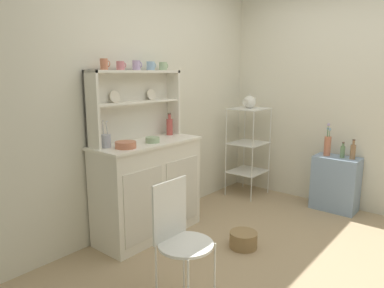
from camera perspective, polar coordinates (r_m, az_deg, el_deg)
name	(u,v)px	position (r m, az deg, el deg)	size (l,w,h in m)	color
ground_plane	(298,268)	(3.12, 16.76, -18.50)	(3.84, 3.84, 0.00)	tan
wall_back	(153,101)	(3.65, -6.32, 6.93)	(3.84, 0.05, 2.50)	silver
wall_right	(367,99)	(4.28, 26.36, 6.48)	(0.05, 3.84, 2.50)	silver
hutch_cabinet	(148,187)	(3.39, -7.06, -6.96)	(1.07, 0.45, 0.91)	white
hutch_shelf_unit	(134,99)	(3.35, -9.33, 7.10)	(1.00, 0.18, 0.64)	silver
bakers_rack	(248,141)	(4.47, 9.04, 0.55)	(0.45, 0.40, 1.10)	silver
side_shelf_blue	(335,183)	(4.32, 22.07, -5.91)	(0.28, 0.48, 0.61)	#849EBC
wire_chair	(179,232)	(2.36, -2.11, -14.00)	(0.36, 0.36, 0.85)	white
floor_basket	(243,240)	(3.29, 8.26, -15.00)	(0.25, 0.25, 0.14)	#93754C
cup_terracotta_0	(104,64)	(3.10, -13.94, 12.35)	(0.08, 0.06, 0.09)	#C67556
cup_rose_1	(121,66)	(3.20, -11.42, 12.26)	(0.08, 0.07, 0.08)	#D17A84
cup_lilac_2	(137,65)	(3.32, -8.91, 12.41)	(0.09, 0.07, 0.09)	#B79ECC
cup_sky_3	(151,66)	(3.44, -6.66, 12.37)	(0.09, 0.08, 0.08)	#8EB2D1
cup_sage_4	(163,66)	(3.56, -4.67, 12.36)	(0.09, 0.08, 0.08)	#9EB78E
bowl_mixing_large	(126,145)	(3.02, -10.63, -0.13)	(0.18, 0.18, 0.06)	#C67556
bowl_floral_medium	(153,140)	(3.22, -6.37, 0.68)	(0.13, 0.13, 0.05)	#9EB78E
jam_bottle	(170,126)	(3.60, -3.63, 2.89)	(0.06, 0.06, 0.22)	#B74C47
utensil_jar	(106,141)	(3.08, -13.65, 0.54)	(0.08, 0.08, 0.23)	#B2B7C6
porcelain_teapot	(249,102)	(4.41, 9.23, 6.70)	(0.24, 0.15, 0.17)	white
flower_vase	(328,145)	(4.26, 20.97, -0.13)	(0.07, 0.07, 0.37)	#C67556
oil_bottle	(343,151)	(4.22, 23.07, -1.11)	(0.05, 0.05, 0.17)	#6B8C60
vinegar_bottle	(353,151)	(4.19, 24.47, -1.07)	(0.06, 0.06, 0.22)	#99704C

